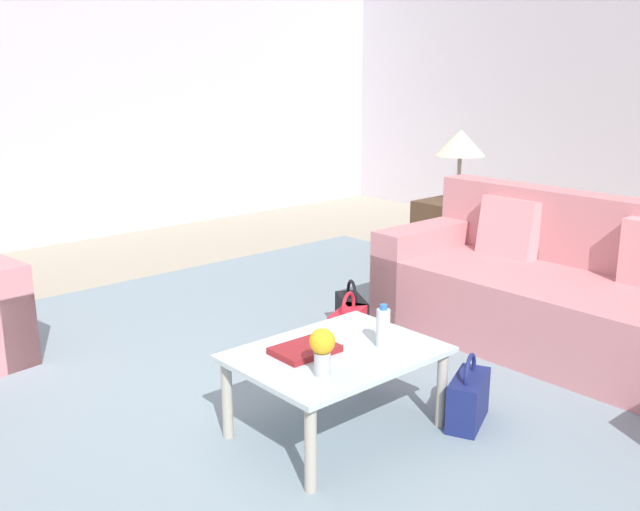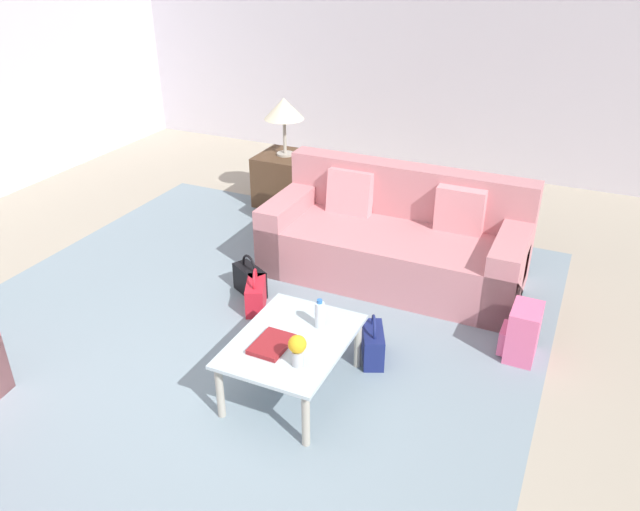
{
  "view_description": "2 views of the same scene",
  "coord_description": "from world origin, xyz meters",
  "px_view_note": "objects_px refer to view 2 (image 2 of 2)",
  "views": [
    {
      "loc": [
        -1.66,
        -2.72,
        1.66
      ],
      "look_at": [
        0.49,
        -0.28,
        0.8
      ],
      "focal_mm": 40.0,
      "sensor_mm": 36.0,
      "label": 1
    },
    {
      "loc": [
        -2.46,
        -2.01,
        2.7
      ],
      "look_at": [
        0.88,
        -0.48,
        0.77
      ],
      "focal_mm": 35.0,
      "sensor_mm": 36.0,
      "label": 2
    }
  ],
  "objects_px": {
    "coffee_table_book": "(272,344)",
    "backpack_pink": "(522,333)",
    "flower_vase": "(297,348)",
    "side_table": "(286,179)",
    "handbag_navy": "(373,344)",
    "handbag_black": "(250,280)",
    "couch": "(397,241)",
    "table_lamp": "(284,110)",
    "water_bottle": "(320,314)",
    "coffee_table": "(292,346)",
    "handbag_red": "(256,295)"
  },
  "relations": [
    {
      "from": "flower_vase",
      "to": "handbag_red",
      "type": "distance_m",
      "value": 1.36
    },
    {
      "from": "backpack_pink",
      "to": "handbag_red",
      "type": "bearing_deg",
      "value": 96.92
    },
    {
      "from": "handbag_navy",
      "to": "handbag_red",
      "type": "bearing_deg",
      "value": 77.89
    },
    {
      "from": "side_table",
      "to": "table_lamp",
      "type": "xyz_separation_m",
      "value": [
        -0.0,
        0.0,
        0.76
      ]
    },
    {
      "from": "coffee_table_book",
      "to": "water_bottle",
      "type": "bearing_deg",
      "value": -28.21
    },
    {
      "from": "coffee_table_book",
      "to": "backpack_pink",
      "type": "distance_m",
      "value": 1.78
    },
    {
      "from": "coffee_table_book",
      "to": "table_lamp",
      "type": "distance_m",
      "value": 3.31
    },
    {
      "from": "couch",
      "to": "backpack_pink",
      "type": "height_order",
      "value": "couch"
    },
    {
      "from": "couch",
      "to": "coffee_table",
      "type": "distance_m",
      "value": 1.8
    },
    {
      "from": "handbag_red",
      "to": "water_bottle",
      "type": "bearing_deg",
      "value": -124.47
    },
    {
      "from": "table_lamp",
      "to": "handbag_black",
      "type": "relative_size",
      "value": 1.7
    },
    {
      "from": "flower_vase",
      "to": "handbag_navy",
      "type": "height_order",
      "value": "flower_vase"
    },
    {
      "from": "side_table",
      "to": "handbag_navy",
      "type": "distance_m",
      "value": 2.94
    },
    {
      "from": "handbag_red",
      "to": "handbag_black",
      "type": "xyz_separation_m",
      "value": [
        0.19,
        0.16,
        0.0
      ]
    },
    {
      "from": "coffee_table_book",
      "to": "backpack_pink",
      "type": "height_order",
      "value": "coffee_table_book"
    },
    {
      "from": "table_lamp",
      "to": "handbag_navy",
      "type": "height_order",
      "value": "table_lamp"
    },
    {
      "from": "water_bottle",
      "to": "backpack_pink",
      "type": "distance_m",
      "value": 1.47
    },
    {
      "from": "couch",
      "to": "handbag_black",
      "type": "bearing_deg",
      "value": 131.14
    },
    {
      "from": "coffee_table",
      "to": "coffee_table_book",
      "type": "height_order",
      "value": "coffee_table_book"
    },
    {
      "from": "couch",
      "to": "backpack_pink",
      "type": "xyz_separation_m",
      "value": [
        -0.8,
        -1.19,
        -0.11
      ]
    },
    {
      "from": "couch",
      "to": "water_bottle",
      "type": "relative_size",
      "value": 10.67
    },
    {
      "from": "handbag_black",
      "to": "backpack_pink",
      "type": "height_order",
      "value": "backpack_pink"
    },
    {
      "from": "couch",
      "to": "backpack_pink",
      "type": "distance_m",
      "value": 1.44
    },
    {
      "from": "coffee_table_book",
      "to": "side_table",
      "type": "height_order",
      "value": "side_table"
    },
    {
      "from": "backpack_pink",
      "to": "handbag_navy",
      "type": "bearing_deg",
      "value": 116.91
    },
    {
      "from": "water_bottle",
      "to": "handbag_black",
      "type": "bearing_deg",
      "value": 52.62
    },
    {
      "from": "coffee_table",
      "to": "handbag_navy",
      "type": "distance_m",
      "value": 0.68
    },
    {
      "from": "coffee_table_book",
      "to": "table_lamp",
      "type": "xyz_separation_m",
      "value": [
        2.92,
        1.42,
        0.62
      ]
    },
    {
      "from": "coffee_table",
      "to": "coffee_table_book",
      "type": "xyz_separation_m",
      "value": [
        -0.12,
        0.08,
        0.07
      ]
    },
    {
      "from": "coffee_table_book",
      "to": "handbag_navy",
      "type": "height_order",
      "value": "coffee_table_book"
    },
    {
      "from": "handbag_navy",
      "to": "handbag_black",
      "type": "height_order",
      "value": "same"
    },
    {
      "from": "side_table",
      "to": "handbag_navy",
      "type": "xyz_separation_m",
      "value": [
        -2.27,
        -1.86,
        -0.15
      ]
    },
    {
      "from": "coffee_table",
      "to": "handbag_navy",
      "type": "bearing_deg",
      "value": -34.21
    },
    {
      "from": "coffee_table_book",
      "to": "coffee_table",
      "type": "bearing_deg",
      "value": -32.55
    },
    {
      "from": "water_bottle",
      "to": "flower_vase",
      "type": "relative_size",
      "value": 1.0
    },
    {
      "from": "side_table",
      "to": "table_lamp",
      "type": "relative_size",
      "value": 0.93
    },
    {
      "from": "couch",
      "to": "handbag_red",
      "type": "relative_size",
      "value": 6.08
    },
    {
      "from": "water_bottle",
      "to": "handbag_navy",
      "type": "relative_size",
      "value": 0.57
    },
    {
      "from": "water_bottle",
      "to": "side_table",
      "type": "bearing_deg",
      "value": 31.61
    },
    {
      "from": "side_table",
      "to": "handbag_navy",
      "type": "relative_size",
      "value": 1.58
    },
    {
      "from": "handbag_red",
      "to": "handbag_black",
      "type": "bearing_deg",
      "value": 41.1
    },
    {
      "from": "flower_vase",
      "to": "side_table",
      "type": "distance_m",
      "value": 3.45
    },
    {
      "from": "flower_vase",
      "to": "water_bottle",
      "type": "bearing_deg",
      "value": 6.79
    },
    {
      "from": "side_table",
      "to": "backpack_pink",
      "type": "relative_size",
      "value": 1.42
    },
    {
      "from": "couch",
      "to": "handbag_navy",
      "type": "xyz_separation_m",
      "value": [
        -1.27,
        -0.26,
        -0.18
      ]
    },
    {
      "from": "flower_vase",
      "to": "side_table",
      "type": "xyz_separation_m",
      "value": [
        3.02,
        1.65,
        -0.25
      ]
    },
    {
      "from": "side_table",
      "to": "backpack_pink",
      "type": "xyz_separation_m",
      "value": [
        -1.8,
        -2.79,
        -0.08
      ]
    },
    {
      "from": "coffee_table",
      "to": "water_bottle",
      "type": "distance_m",
      "value": 0.27
    },
    {
      "from": "coffee_table",
      "to": "side_table",
      "type": "bearing_deg",
      "value": 28.18
    },
    {
      "from": "water_bottle",
      "to": "couch",
      "type": "bearing_deg",
      "value": 0.0
    }
  ]
}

